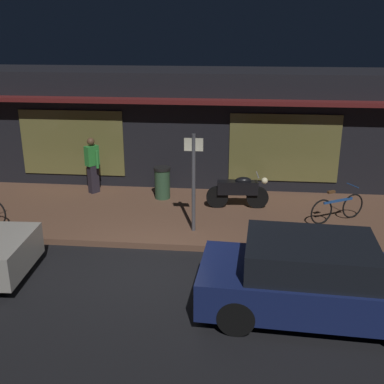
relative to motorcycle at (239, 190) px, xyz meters
name	(u,v)px	position (x,y,z in m)	size (l,w,h in m)	color
ground_plane	(145,271)	(-1.92, -3.52, -0.65)	(60.00, 60.00, 0.00)	black
sidewalk_slab	(167,214)	(-1.92, -0.52, -0.57)	(18.00, 4.00, 0.15)	brown
storefront_building	(182,126)	(-1.92, 2.86, 1.16)	(18.00, 3.30, 3.60)	black
motorcycle	(239,190)	(0.00, 0.00, 0.00)	(1.70, 0.55, 0.97)	black
bicycle_extra	(337,208)	(2.51, -0.70, -0.14)	(1.46, 0.87, 0.91)	black
person_photographer	(92,164)	(-4.33, 0.83, 0.38)	(0.54, 0.44, 1.67)	#28232D
sign_post	(194,177)	(-1.07, -1.67, 0.86)	(0.44, 0.09, 2.40)	#47474C
trash_bin	(162,182)	(-2.20, 0.55, -0.03)	(0.48, 0.48, 0.93)	#2D4C33
parked_car_far	(315,279)	(1.37, -4.78, 0.06)	(4.19, 1.98, 1.42)	black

